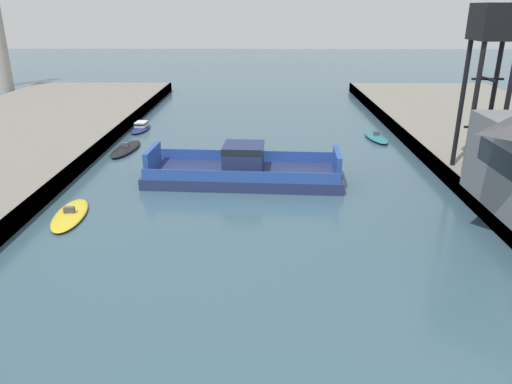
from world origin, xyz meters
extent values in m
cube|color=#4C4742|center=(-18.85, 20.00, 0.84)|extent=(0.30, 140.00, 1.68)
cube|color=#4C4742|center=(18.85, 20.00, 0.84)|extent=(0.30, 140.00, 1.68)
cube|color=navy|center=(-1.36, 33.38, 0.55)|extent=(19.90, 8.23, 1.10)
cube|color=#284CA3|center=(-1.15, 36.86, 1.65)|extent=(18.71, 1.23, 1.10)
cube|color=#284CA3|center=(-1.56, 29.90, 1.65)|extent=(18.71, 1.23, 1.10)
cube|color=navy|center=(-1.36, 33.38, 2.47)|extent=(4.13, 4.12, 2.74)
cube|color=black|center=(-1.36, 33.38, 3.49)|extent=(4.17, 4.17, 0.60)
cube|color=#284CA3|center=(7.88, 32.83, 2.20)|extent=(0.79, 4.99, 2.20)
cube|color=#284CA3|center=(-10.60, 33.93, 2.20)|extent=(0.79, 4.99, 2.20)
ellipsoid|color=navy|center=(-16.90, 54.71, 0.23)|extent=(2.51, 6.10, 0.47)
cube|color=silver|center=(-16.87, 55.16, 0.82)|extent=(1.62, 2.19, 0.71)
cube|color=black|center=(-16.87, 55.16, 0.91)|extent=(1.66, 2.25, 0.21)
ellipsoid|color=#237075|center=(15.68, 50.13, 0.29)|extent=(3.07, 7.01, 0.58)
cube|color=#4C4C51|center=(15.68, 50.13, 0.83)|extent=(0.81, 0.50, 0.50)
ellipsoid|color=black|center=(-16.21, 44.20, 0.27)|extent=(3.11, 8.11, 0.54)
cube|color=#4C4C51|center=(-16.21, 44.20, 0.79)|extent=(0.84, 0.48, 0.50)
ellipsoid|color=yellow|center=(-15.59, 24.14, 0.21)|extent=(3.25, 7.35, 0.41)
cube|color=#4C4C51|center=(-15.59, 24.14, 0.66)|extent=(0.91, 0.49, 0.50)
cylinder|color=black|center=(19.58, 33.77, 7.71)|extent=(0.44, 0.44, 12.05)
cylinder|color=black|center=(22.48, 33.77, 7.71)|extent=(0.44, 0.44, 12.05)
cylinder|color=black|center=(19.58, 30.88, 7.71)|extent=(0.44, 0.44, 12.05)
cylinder|color=black|center=(22.48, 30.88, 7.71)|extent=(0.44, 0.44, 12.05)
cube|color=black|center=(21.03, 32.33, 5.90)|extent=(2.90, 0.20, 0.20)
cube|color=black|center=(21.03, 32.33, 5.90)|extent=(0.20, 2.90, 0.20)
cube|color=black|center=(21.03, 32.33, 10.36)|extent=(2.90, 0.20, 0.20)
cube|color=black|center=(21.03, 32.33, 10.36)|extent=(0.20, 2.90, 0.20)
cube|color=black|center=(21.03, 32.33, 15.28)|extent=(3.77, 3.77, 3.11)
camera|label=1|loc=(0.51, -12.74, 16.45)|focal=33.93mm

